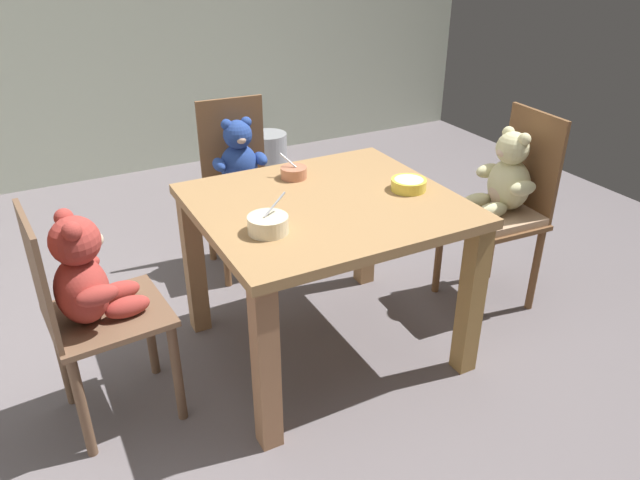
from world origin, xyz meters
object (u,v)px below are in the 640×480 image
at_px(teddy_chair_far_center, 240,169).
at_px(porridge_bowl_yellow_near_right, 409,184).
at_px(teddy_chair_near_left, 87,289).
at_px(porridge_bowl_cream_near_left, 268,224).
at_px(porridge_bowl_terracotta_far_center, 294,172).
at_px(dining_table, 326,230).
at_px(metal_pail, 268,150).
at_px(teddy_chair_near_right, 504,193).

relative_size(teddy_chair_far_center, porridge_bowl_yellow_near_right, 6.16).
xyz_separation_m(teddy_chair_near_left, porridge_bowl_cream_near_left, (0.61, -0.15, 0.17)).
height_order(porridge_bowl_cream_near_left, porridge_bowl_yellow_near_right, porridge_bowl_cream_near_left).
relative_size(porridge_bowl_terracotta_far_center, porridge_bowl_cream_near_left, 0.74).
bearing_deg(dining_table, teddy_chair_near_left, 179.63).
distance_m(dining_table, porridge_bowl_yellow_near_right, 0.38).
relative_size(teddy_chair_far_center, porridge_bowl_cream_near_left, 5.80).
bearing_deg(teddy_chair_far_center, teddy_chair_near_left, -41.76).
height_order(dining_table, porridge_bowl_terracotta_far_center, porridge_bowl_terracotta_far_center).
height_order(porridge_bowl_yellow_near_right, metal_pail, porridge_bowl_yellow_near_right).
height_order(teddy_chair_far_center, porridge_bowl_cream_near_left, teddy_chair_far_center).
bearing_deg(teddy_chair_near_right, porridge_bowl_terracotta_far_center, -15.18).
xyz_separation_m(teddy_chair_near_left, porridge_bowl_yellow_near_right, (1.26, -0.07, 0.16)).
distance_m(teddy_chair_far_center, teddy_chair_near_right, 1.30).
bearing_deg(teddy_chair_near_left, porridge_bowl_terracotta_far_center, 12.00).
xyz_separation_m(dining_table, porridge_bowl_terracotta_far_center, (-0.01, 0.27, 0.15)).
xyz_separation_m(porridge_bowl_cream_near_left, porridge_bowl_yellow_near_right, (0.65, 0.08, -0.01)).
height_order(porridge_bowl_terracotta_far_center, metal_pail, porridge_bowl_terracotta_far_center).
height_order(teddy_chair_far_center, porridge_bowl_terracotta_far_center, teddy_chair_far_center).
xyz_separation_m(dining_table, teddy_chair_near_left, (-0.91, 0.01, -0.01)).
distance_m(teddy_chair_near_left, porridge_bowl_yellow_near_right, 1.27).
relative_size(porridge_bowl_yellow_near_right, metal_pail, 0.51).
height_order(porridge_bowl_terracotta_far_center, porridge_bowl_yellow_near_right, porridge_bowl_terracotta_far_center).
bearing_deg(porridge_bowl_terracotta_far_center, porridge_bowl_yellow_near_right, -43.32).
bearing_deg(porridge_bowl_yellow_near_right, porridge_bowl_cream_near_left, -172.82).
bearing_deg(dining_table, porridge_bowl_terracotta_far_center, 91.61).
distance_m(dining_table, teddy_chair_far_center, 0.87).
bearing_deg(porridge_bowl_cream_near_left, teddy_chair_near_right, 5.13).
bearing_deg(porridge_bowl_terracotta_far_center, porridge_bowl_cream_near_left, -125.68).
bearing_deg(teddy_chair_far_center, porridge_bowl_terracotta_far_center, 6.27).
bearing_deg(porridge_bowl_yellow_near_right, teddy_chair_far_center, 112.18).
xyz_separation_m(teddy_chair_near_left, porridge_bowl_terracotta_far_center, (0.91, 0.27, 0.16)).
bearing_deg(dining_table, porridge_bowl_yellow_near_right, -9.90).
height_order(teddy_chair_near_left, teddy_chair_near_right, teddy_chair_near_right).
height_order(teddy_chair_far_center, metal_pail, teddy_chair_far_center).
bearing_deg(teddy_chair_near_left, porridge_bowl_yellow_near_right, -7.44).
height_order(teddy_chair_far_center, porridge_bowl_yellow_near_right, teddy_chair_far_center).
bearing_deg(metal_pail, porridge_bowl_terracotta_far_center, -109.80).
relative_size(teddy_chair_near_right, porridge_bowl_terracotta_far_center, 8.32).
xyz_separation_m(porridge_bowl_yellow_near_right, metal_pail, (0.32, 2.21, -0.59)).
relative_size(teddy_chair_near_left, porridge_bowl_yellow_near_right, 6.06).
distance_m(porridge_bowl_cream_near_left, metal_pail, 2.56).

